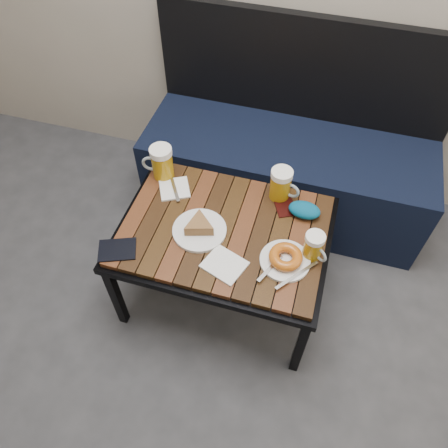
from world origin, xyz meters
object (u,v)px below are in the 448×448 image
(plate_bagel, at_px, (285,259))
(passport_burgundy, at_px, (285,207))
(bench, at_px, (286,166))
(cafe_table, at_px, (224,235))
(beer_mug_right, at_px, (314,246))
(knit_pouch, at_px, (304,210))
(passport_navy, at_px, (117,250))
(beer_mug_left, at_px, (162,162))
(beer_mug_centre, at_px, (281,184))
(plate_pie, at_px, (199,228))

(plate_bagel, bearing_deg, passport_burgundy, 101.12)
(bench, bearing_deg, cafe_table, -103.27)
(beer_mug_right, height_order, knit_pouch, beer_mug_right)
(cafe_table, distance_m, beer_mug_right, 0.37)
(passport_navy, bearing_deg, knit_pouch, 98.24)
(cafe_table, relative_size, plate_bagel, 3.66)
(passport_burgundy, relative_size, knit_pouch, 0.84)
(cafe_table, relative_size, beer_mug_left, 5.53)
(beer_mug_centre, xyz_separation_m, plate_pie, (-0.26, -0.27, -0.05))
(bench, height_order, passport_burgundy, bench)
(plate_bagel, distance_m, passport_navy, 0.64)
(bench, xyz_separation_m, knit_pouch, (0.14, -0.47, 0.23))
(knit_pouch, bearing_deg, bench, 106.77)
(cafe_table, height_order, beer_mug_centre, beer_mug_centre)
(plate_bagel, relative_size, knit_pouch, 1.78)
(beer_mug_centre, distance_m, beer_mug_right, 0.32)
(passport_navy, bearing_deg, plate_bagel, 79.85)
(bench, relative_size, plate_bagel, 6.11)
(plate_bagel, bearing_deg, knit_pouch, 83.68)
(passport_burgundy, bearing_deg, cafe_table, -166.08)
(passport_burgundy, bearing_deg, beer_mug_right, -82.03)
(beer_mug_centre, relative_size, knit_pouch, 1.11)
(beer_mug_right, relative_size, passport_burgundy, 1.09)
(passport_burgundy, bearing_deg, passport_navy, -171.80)
(beer_mug_centre, distance_m, plate_bagel, 0.33)
(beer_mug_centre, xyz_separation_m, passport_burgundy, (0.03, -0.05, -0.07))
(plate_pie, bearing_deg, knit_pouch, 27.97)
(beer_mug_left, height_order, plate_pie, beer_mug_left)
(beer_mug_centre, bearing_deg, knit_pouch, -18.45)
(passport_navy, relative_size, passport_burgundy, 1.30)
(knit_pouch, bearing_deg, cafe_table, -151.16)
(passport_navy, height_order, passport_burgundy, passport_navy)
(cafe_table, height_order, passport_burgundy, passport_burgundy)
(beer_mug_left, height_order, plate_bagel, beer_mug_left)
(beer_mug_centre, xyz_separation_m, passport_navy, (-0.54, -0.45, -0.07))
(knit_pouch, bearing_deg, passport_navy, -150.01)
(plate_pie, bearing_deg, beer_mug_right, 1.47)
(plate_pie, distance_m, passport_navy, 0.32)
(beer_mug_right, bearing_deg, cafe_table, -146.08)
(beer_mug_left, distance_m, passport_burgundy, 0.55)
(bench, relative_size, beer_mug_right, 11.89)
(bench, xyz_separation_m, beer_mug_left, (-0.49, -0.42, 0.28))
(knit_pouch, bearing_deg, beer_mug_left, 175.46)
(beer_mug_left, xyz_separation_m, passport_navy, (-0.02, -0.42, -0.07))
(beer_mug_right, xyz_separation_m, knit_pouch, (-0.06, 0.19, -0.03))
(cafe_table, xyz_separation_m, beer_mug_right, (0.35, -0.03, 0.10))
(passport_burgundy, bearing_deg, beer_mug_left, 150.33)
(knit_pouch, bearing_deg, plate_pie, -152.03)
(passport_burgundy, bearing_deg, beer_mug_centre, 96.80)
(beer_mug_left, bearing_deg, knit_pouch, 166.89)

